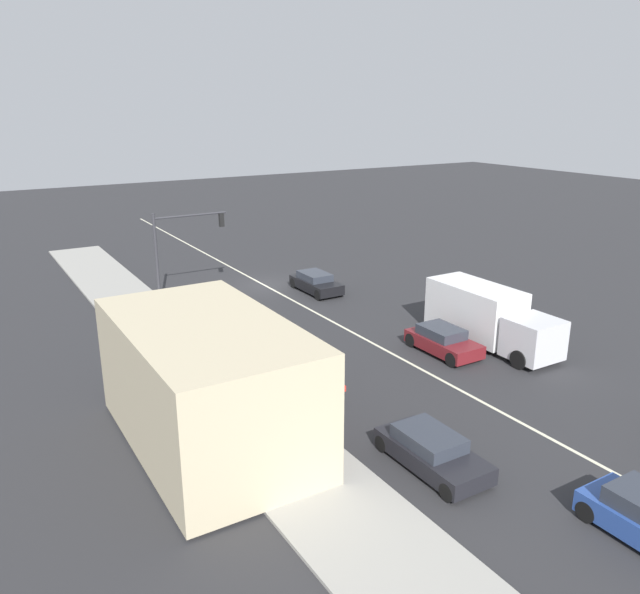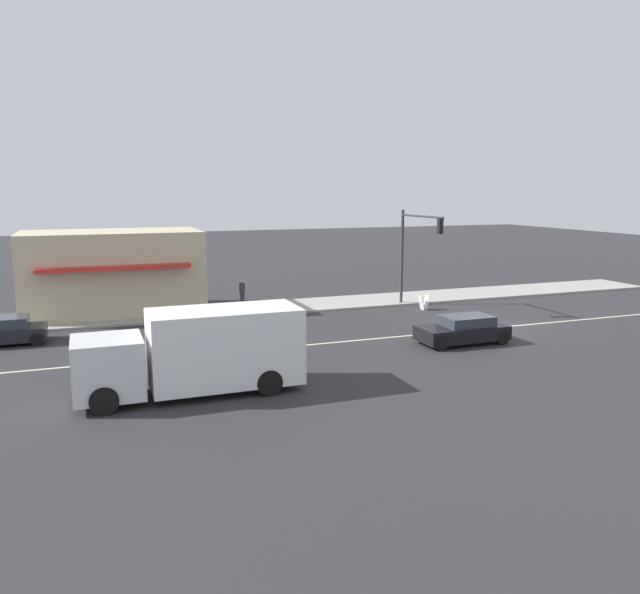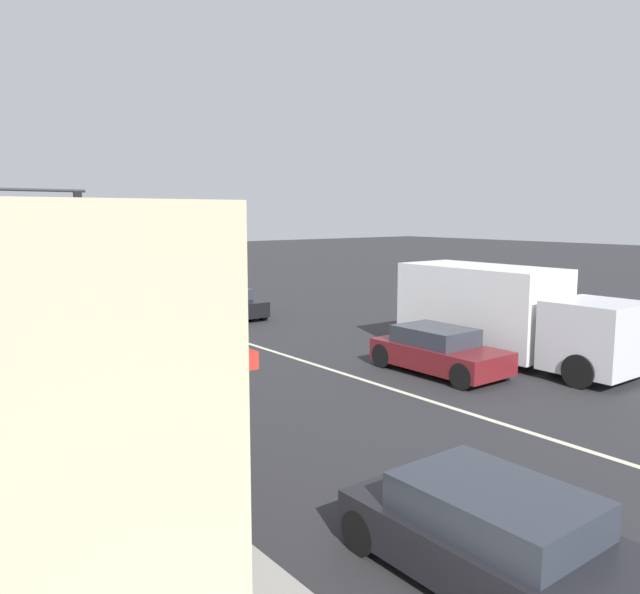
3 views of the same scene
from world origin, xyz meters
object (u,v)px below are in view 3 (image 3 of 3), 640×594
at_px(traffic_signal_main, 4,230).
at_px(sedan_maroon, 439,351).
at_px(warning_aframe_sign, 26,318).
at_px(sedan_dark, 504,542).
at_px(delivery_truck, 504,313).
at_px(suv_black, 227,303).

height_order(traffic_signal_main, sedan_maroon, traffic_signal_main).
relative_size(warning_aframe_sign, sedan_maroon, 0.21).
xyz_separation_m(traffic_signal_main, sedan_dark, (-1.12, 21.75, -3.30)).
bearing_deg(delivery_truck, sedan_maroon, -2.91).
xyz_separation_m(warning_aframe_sign, suv_black, (-7.67, 2.40, 0.19)).
bearing_deg(delivery_truck, sedan_dark, 36.23).
bearing_deg(sedan_dark, delivery_truck, -143.77).
bearing_deg(delivery_truck, traffic_signal_main, -52.36).
distance_m(sedan_maroon, suv_black, 12.24).
distance_m(traffic_signal_main, delivery_truck, 18.38).
relative_size(sedan_maroon, suv_black, 0.96).
distance_m(warning_aframe_sign, sedan_dark, 22.12).
distance_m(delivery_truck, sedan_dark, 12.43).
relative_size(traffic_signal_main, suv_black, 1.38).
bearing_deg(traffic_signal_main, delivery_truck, 127.64).
distance_m(warning_aframe_sign, suv_black, 8.04).
bearing_deg(delivery_truck, suv_black, -77.26).
relative_size(traffic_signal_main, warning_aframe_sign, 6.69).
xyz_separation_m(sedan_dark, sedan_maroon, (-7.20, -7.47, 0.04)).
distance_m(sedan_dark, suv_black, 20.98).
xyz_separation_m(traffic_signal_main, sedan_maroon, (-8.32, 14.28, -3.26)).
distance_m(traffic_signal_main, warning_aframe_sign, 3.55).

